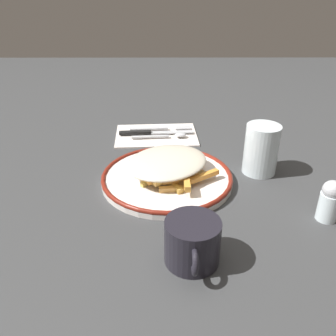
# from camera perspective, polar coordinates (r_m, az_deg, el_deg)

# --- Properties ---
(ground_plane) EXTENTS (2.60, 2.60, 0.00)m
(ground_plane) POSITION_cam_1_polar(r_m,az_deg,el_deg) (0.81, 0.00, -2.13)
(ground_plane) COLOR #363839
(plate) EXTENTS (0.29, 0.29, 0.02)m
(plate) POSITION_cam_1_polar(r_m,az_deg,el_deg) (0.81, 0.00, -1.51)
(plate) COLOR silver
(plate) RESTS_ON ground_plane
(fries_heap) EXTENTS (0.24, 0.24, 0.04)m
(fries_heap) POSITION_cam_1_polar(r_m,az_deg,el_deg) (0.79, -0.08, 0.52)
(fries_heap) COLOR gold
(fries_heap) RESTS_ON plate
(napkin) EXTENTS (0.17, 0.24, 0.01)m
(napkin) POSITION_cam_1_polar(r_m,az_deg,el_deg) (1.04, -1.73, 5.30)
(napkin) COLOR silver
(napkin) RESTS_ON ground_plane
(fork) EXTENTS (0.03, 0.18, 0.01)m
(fork) POSITION_cam_1_polar(r_m,az_deg,el_deg) (1.06, -1.03, 6.25)
(fork) COLOR silver
(fork) RESTS_ON napkin
(knife) EXTENTS (0.03, 0.21, 0.01)m
(knife) POSITION_cam_1_polar(r_m,az_deg,el_deg) (1.03, -2.79, 5.63)
(knife) COLOR black
(knife) RESTS_ON napkin
(spoon) EXTENTS (0.03, 0.15, 0.01)m
(spoon) POSITION_cam_1_polar(r_m,az_deg,el_deg) (1.01, 0.22, 5.15)
(spoon) COLOR silver
(spoon) RESTS_ON napkin
(water_glass) EXTENTS (0.08, 0.08, 0.12)m
(water_glass) POSITION_cam_1_polar(r_m,az_deg,el_deg) (0.85, 14.62, 2.87)
(water_glass) COLOR silver
(water_glass) RESTS_ON ground_plane
(coffee_mug) EXTENTS (0.12, 0.09, 0.08)m
(coffee_mug) POSITION_cam_1_polar(r_m,az_deg,el_deg) (0.59, 4.10, -11.55)
(coffee_mug) COLOR black
(coffee_mug) RESTS_ON ground_plane
(salt_shaker) EXTENTS (0.04, 0.04, 0.08)m
(salt_shaker) POSITION_cam_1_polar(r_m,az_deg,el_deg) (0.74, 24.31, -4.69)
(salt_shaker) COLOR silver
(salt_shaker) RESTS_ON ground_plane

